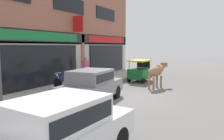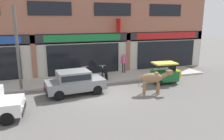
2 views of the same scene
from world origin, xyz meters
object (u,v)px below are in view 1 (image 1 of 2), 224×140
at_px(motorcycle_1, 82,79).
at_px(car_1, 60,128).
at_px(cow, 156,71).
at_px(car_0, 91,84).
at_px(auto_rickshaw, 140,72).
at_px(pedestrian, 85,66).
at_px(motorcycle_0, 66,82).

bearing_deg(motorcycle_1, car_1, -146.80).
bearing_deg(cow, car_0, 160.88).
distance_m(auto_rickshaw, pedestrian, 3.91).
height_order(car_0, motorcycle_0, car_0).
bearing_deg(cow, pedestrian, 88.06).
distance_m(car_1, pedestrian, 11.02).
xyz_separation_m(car_0, motorcycle_1, (2.67, 2.47, -0.30)).
height_order(cow, motorcycle_1, cow).
height_order(motorcycle_0, pedestrian, pedestrian).
distance_m(car_0, pedestrian, 5.93).
relative_size(cow, pedestrian, 1.32).
bearing_deg(car_1, motorcycle_1, 33.20).
height_order(motorcycle_0, motorcycle_1, same).
bearing_deg(car_0, cow, -19.12).
distance_m(cow, auto_rickshaw, 2.68).
distance_m(car_0, motorcycle_0, 2.86).
height_order(cow, car_1, cow).
xyz_separation_m(cow, auto_rickshaw, (2.00, 1.75, -0.35)).
bearing_deg(auto_rickshaw, motorcycle_0, 155.82).
bearing_deg(motorcycle_0, car_0, -117.13).
relative_size(car_0, car_1, 1.01).
bearing_deg(car_0, auto_rickshaw, 1.60).
xyz_separation_m(auto_rickshaw, pedestrian, (-1.83, 3.43, 0.45)).
height_order(cow, auto_rickshaw, cow).
bearing_deg(cow, car_1, -175.43).
bearing_deg(pedestrian, car_0, -142.42).
relative_size(car_1, motorcycle_1, 2.04).
distance_m(auto_rickshaw, motorcycle_1, 4.48).
xyz_separation_m(car_0, car_1, (-4.61, -2.29, 0.00)).
bearing_deg(auto_rickshaw, car_1, -167.46).
xyz_separation_m(car_1, motorcycle_0, (5.91, 4.82, -0.30)).
xyz_separation_m(auto_rickshaw, motorcycle_0, (-5.22, 2.35, -0.15)).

